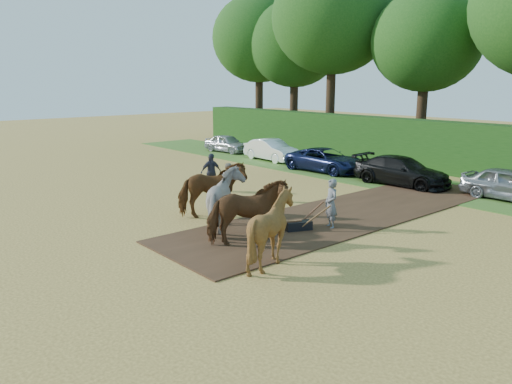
% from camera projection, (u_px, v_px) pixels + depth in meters
% --- Properties ---
extents(ground, '(120.00, 120.00, 0.00)m').
position_uv_depth(ground, '(186.00, 239.00, 17.16)').
color(ground, gold).
rests_on(ground, ground).
extents(earth_strip, '(4.50, 17.00, 0.05)m').
position_uv_depth(earth_strip, '(351.00, 212.00, 20.48)').
color(earth_strip, '#472D1C').
rests_on(earth_strip, ground).
extents(grass_verge, '(50.00, 5.00, 0.03)m').
position_uv_depth(grass_verge, '(413.00, 185.00, 26.04)').
color(grass_verge, '#38601E').
rests_on(grass_verge, ground).
extents(hedgerow, '(46.00, 1.60, 3.00)m').
position_uv_depth(hedgerow, '(459.00, 149.00, 28.57)').
color(hedgerow, '#14380F').
rests_on(hedgerow, ground).
extents(spectator_near, '(0.68, 0.85, 1.70)m').
position_uv_depth(spectator_near, '(229.00, 182.00, 22.54)').
color(spectator_near, '#B0A38A').
rests_on(spectator_near, ground).
extents(spectator_far, '(0.62, 1.15, 1.87)m').
position_uv_depth(spectator_far, '(211.00, 172.00, 24.36)').
color(spectator_far, '#292A37').
rests_on(spectator_far, ground).
extents(plough_team, '(7.70, 5.77, 2.22)m').
position_uv_depth(plough_team, '(240.00, 207.00, 17.09)').
color(plough_team, brown).
rests_on(plough_team, ground).
extents(parked_cars, '(41.37, 3.76, 1.48)m').
position_uv_depth(parked_cars, '(471.00, 181.00, 23.55)').
color(parked_cars, '#A6A6AC').
rests_on(parked_cars, ground).
extents(treeline, '(48.70, 10.60, 14.21)m').
position_uv_depth(treeline, '(470.00, 19.00, 30.21)').
color(treeline, '#382616').
rests_on(treeline, ground).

